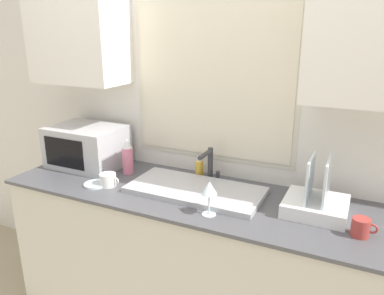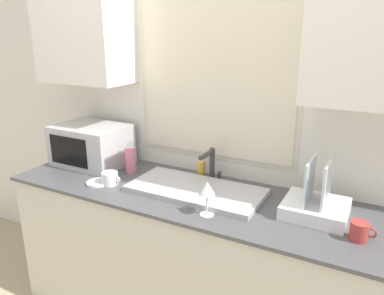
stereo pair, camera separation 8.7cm
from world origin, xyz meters
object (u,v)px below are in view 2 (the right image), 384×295
object	(u,v)px
microwave	(92,145)
spray_bottle	(130,156)
mug_near_sink	(110,178)
dish_rack	(316,205)
soap_bottle	(201,168)
wine_glass	(207,189)
faucet	(211,162)

from	to	relation	value
microwave	spray_bottle	xyz separation A→B (m)	(0.33, -0.01, -0.03)
mug_near_sink	dish_rack	bearing A→B (deg)	8.70
spray_bottle	mug_near_sink	bearing A→B (deg)	-87.06
dish_rack	soap_bottle	world-z (taller)	dish_rack
soap_bottle	mug_near_sink	distance (m)	0.56
soap_bottle	wine_glass	world-z (taller)	wine_glass
faucet	spray_bottle	world-z (taller)	spray_bottle
dish_rack	microwave	bearing A→B (deg)	178.09
microwave	soap_bottle	xyz separation A→B (m)	(0.76, 0.14, -0.08)
microwave	dish_rack	world-z (taller)	dish_rack
dish_rack	mug_near_sink	size ratio (longest dim) A/B	2.44
soap_bottle	microwave	bearing A→B (deg)	-169.71
faucet	microwave	world-z (taller)	microwave
dish_rack	faucet	bearing A→B (deg)	166.94
soap_bottle	spray_bottle	bearing A→B (deg)	-161.56
microwave	soap_bottle	world-z (taller)	microwave
faucet	microwave	size ratio (longest dim) A/B	0.43
dish_rack	spray_bottle	size ratio (longest dim) A/B	1.33
dish_rack	soap_bottle	bearing A→B (deg)	165.49
microwave	dish_rack	xyz separation A→B (m)	(1.49, -0.05, -0.08)
faucet	soap_bottle	size ratio (longest dim) A/B	1.54
microwave	spray_bottle	world-z (taller)	microwave
spray_bottle	soap_bottle	xyz separation A→B (m)	(0.44, 0.15, -0.05)
microwave	wine_glass	distance (m)	1.06
mug_near_sink	microwave	bearing A→B (deg)	146.30
faucet	mug_near_sink	size ratio (longest dim) A/B	1.62
soap_bottle	mug_near_sink	world-z (taller)	soap_bottle
microwave	soap_bottle	distance (m)	0.78
dish_rack	wine_glass	size ratio (longest dim) A/B	1.70
dish_rack	spray_bottle	distance (m)	1.16
spray_bottle	microwave	bearing A→B (deg)	178.84
faucet	mug_near_sink	distance (m)	0.61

